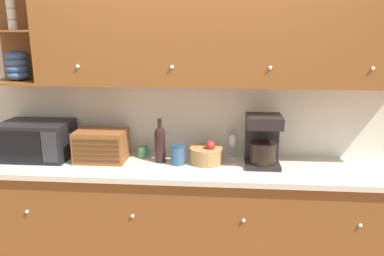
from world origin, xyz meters
name	(u,v)px	position (x,y,z in m)	size (l,w,h in m)	color
ground_plane	(194,253)	(0.00, 0.00, 0.00)	(24.00, 24.00, 0.00)	#896647
wall_back	(194,109)	(0.00, 0.03, 1.30)	(5.52, 0.06, 2.60)	silver
counter_unit	(191,221)	(0.00, -0.29, 0.47)	(3.14, 0.61, 0.93)	brown
backsplash_panel	(194,119)	(0.00, -0.01, 1.23)	(3.12, 0.01, 0.59)	silver
upper_cabinets	(214,29)	(0.16, -0.17, 1.93)	(3.12, 0.37, 0.81)	brown
microwave	(37,140)	(-1.23, -0.22, 1.08)	(0.53, 0.37, 0.29)	black
bread_box	(101,146)	(-0.70, -0.25, 1.05)	(0.38, 0.27, 0.24)	brown
mug	(143,152)	(-0.40, -0.14, 0.98)	(0.09, 0.08, 0.09)	#4C845B
wine_bottle	(160,143)	(-0.24, -0.24, 1.09)	(0.08, 0.08, 0.34)	black
storage_canister	(178,154)	(-0.10, -0.28, 1.01)	(0.12, 0.12, 0.15)	#33567A
fruit_basket	(206,155)	(0.11, -0.23, 1.00)	(0.25, 0.25, 0.18)	#A87F4C
wine_glass	(233,142)	(0.32, -0.09, 1.07)	(0.07, 0.07, 0.20)	silver
coffee_maker	(263,140)	(0.53, -0.24, 1.13)	(0.25, 0.26, 0.39)	black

